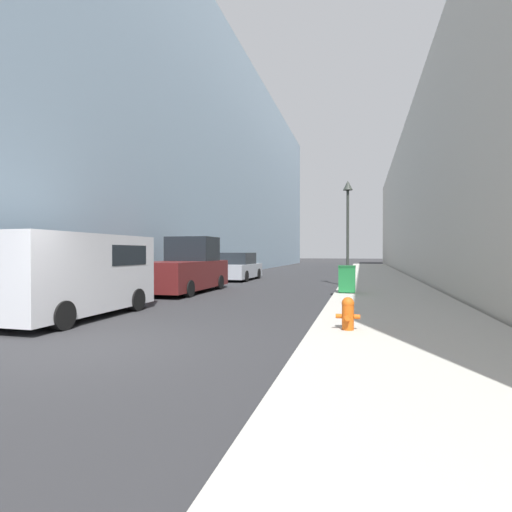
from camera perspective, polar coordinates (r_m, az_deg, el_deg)
The scene contains 10 objects.
ground_plane at distance 7.74m, azimuth -23.93°, elevation -12.03°, with size 200.00×200.00×0.00m, color #2D2D30.
sidewalk_right at distance 23.96m, azimuth 17.16°, elevation -3.30°, with size 3.94×60.00×0.15m.
building_left_glass at distance 36.13m, azimuth -10.81°, elevation 12.38°, with size 12.00×60.00×18.17m.
building_right_stone at distance 33.37m, azimuth 30.70°, elevation 7.16°, with size 12.00×60.00×11.11m.
fire_hydrant at distance 8.10m, azimuth 13.00°, elevation -7.91°, with size 0.47×0.36×0.64m.
trash_bin at distance 15.38m, azimuth 12.88°, elevation -3.18°, with size 0.62×0.65×1.02m.
lamppost at distance 20.15m, azimuth 12.97°, elevation 6.04°, with size 0.47×0.47×5.03m.
white_van at distance 11.32m, azimuth -24.57°, elevation -2.04°, with size 2.15×4.70×2.13m.
pickup_truck at distance 17.09m, azimuth -10.03°, elevation -1.88°, with size 2.18×5.31×2.34m.
parked_sedan_near at distance 24.04m, azimuth -2.59°, elevation -1.65°, with size 1.97×4.62×1.64m.
Camera 1 is at (4.74, -5.89, 1.68)m, focal length 28.00 mm.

